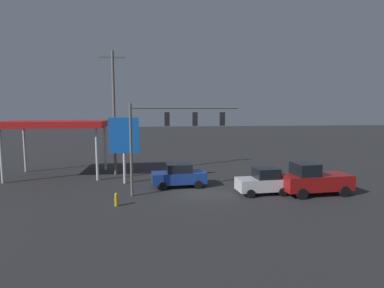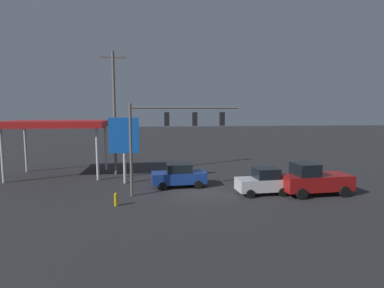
{
  "view_description": "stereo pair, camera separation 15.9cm",
  "coord_description": "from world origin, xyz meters",
  "px_view_note": "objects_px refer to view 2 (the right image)",
  "views": [
    {
      "loc": [
        3.32,
        22.15,
        6.18
      ],
      "look_at": [
        0.0,
        -2.0,
        3.51
      ],
      "focal_mm": 28.0,
      "sensor_mm": 36.0,
      "label": 1
    },
    {
      "loc": [
        3.16,
        22.18,
        6.18
      ],
      "look_at": [
        0.0,
        -2.0,
        3.51
      ],
      "focal_mm": 28.0,
      "sensor_mm": 36.0,
      "label": 2
    }
  ],
  "objects_px": {
    "pickup_parked": "(314,180)",
    "sedan_far": "(179,175)",
    "price_sign": "(124,138)",
    "utility_pole": "(114,111)",
    "hatchback_crossing": "(263,182)",
    "traffic_signal_assembly": "(172,127)",
    "fire_hydrant": "(116,199)"
  },
  "relations": [
    {
      "from": "hatchback_crossing",
      "to": "sedan_far",
      "type": "bearing_deg",
      "value": -28.81
    },
    {
      "from": "pickup_parked",
      "to": "utility_pole",
      "type": "bearing_deg",
      "value": -34.02
    },
    {
      "from": "utility_pole",
      "to": "hatchback_crossing",
      "type": "bearing_deg",
      "value": 143.89
    },
    {
      "from": "traffic_signal_assembly",
      "to": "price_sign",
      "type": "distance_m",
      "value": 5.67
    },
    {
      "from": "utility_pole",
      "to": "traffic_signal_assembly",
      "type": "bearing_deg",
      "value": 122.99
    },
    {
      "from": "pickup_parked",
      "to": "fire_hydrant",
      "type": "bearing_deg",
      "value": 0.16
    },
    {
      "from": "hatchback_crossing",
      "to": "fire_hydrant",
      "type": "distance_m",
      "value": 10.7
    },
    {
      "from": "price_sign",
      "to": "pickup_parked",
      "type": "bearing_deg",
      "value": 158.95
    },
    {
      "from": "price_sign",
      "to": "sedan_far",
      "type": "distance_m",
      "value": 5.71
    },
    {
      "from": "hatchback_crossing",
      "to": "pickup_parked",
      "type": "bearing_deg",
      "value": 167.32
    },
    {
      "from": "traffic_signal_assembly",
      "to": "pickup_parked",
      "type": "xyz_separation_m",
      "value": [
        -10.38,
        1.46,
        -3.92
      ]
    },
    {
      "from": "traffic_signal_assembly",
      "to": "utility_pole",
      "type": "relative_size",
      "value": 0.67
    },
    {
      "from": "price_sign",
      "to": "sedan_far",
      "type": "relative_size",
      "value": 1.26
    },
    {
      "from": "utility_pole",
      "to": "pickup_parked",
      "type": "relative_size",
      "value": 2.24
    },
    {
      "from": "traffic_signal_assembly",
      "to": "fire_hydrant",
      "type": "relative_size",
      "value": 9.09
    },
    {
      "from": "sedan_far",
      "to": "fire_hydrant",
      "type": "bearing_deg",
      "value": 41.17
    },
    {
      "from": "utility_pole",
      "to": "pickup_parked",
      "type": "xyz_separation_m",
      "value": [
        -15.43,
        9.24,
        -5.11
      ]
    },
    {
      "from": "utility_pole",
      "to": "fire_hydrant",
      "type": "height_order",
      "value": "utility_pole"
    },
    {
      "from": "utility_pole",
      "to": "price_sign",
      "type": "bearing_deg",
      "value": 107.62
    },
    {
      "from": "price_sign",
      "to": "fire_hydrant",
      "type": "bearing_deg",
      "value": 89.84
    },
    {
      "from": "traffic_signal_assembly",
      "to": "hatchback_crossing",
      "type": "height_order",
      "value": "traffic_signal_assembly"
    },
    {
      "from": "sedan_far",
      "to": "pickup_parked",
      "type": "bearing_deg",
      "value": 156.01
    },
    {
      "from": "utility_pole",
      "to": "sedan_far",
      "type": "distance_m",
      "value": 9.56
    },
    {
      "from": "sedan_far",
      "to": "fire_hydrant",
      "type": "distance_m",
      "value": 6.37
    },
    {
      "from": "utility_pole",
      "to": "hatchback_crossing",
      "type": "height_order",
      "value": "utility_pole"
    },
    {
      "from": "pickup_parked",
      "to": "sedan_far",
      "type": "relative_size",
      "value": 1.18
    },
    {
      "from": "traffic_signal_assembly",
      "to": "pickup_parked",
      "type": "height_order",
      "value": "traffic_signal_assembly"
    },
    {
      "from": "pickup_parked",
      "to": "sedan_far",
      "type": "xyz_separation_m",
      "value": [
        9.73,
        -3.65,
        -0.16
      ]
    },
    {
      "from": "fire_hydrant",
      "to": "utility_pole",
      "type": "bearing_deg",
      "value": -83.32
    },
    {
      "from": "utility_pole",
      "to": "sedan_far",
      "type": "height_order",
      "value": "utility_pole"
    },
    {
      "from": "traffic_signal_assembly",
      "to": "hatchback_crossing",
      "type": "bearing_deg",
      "value": 173.18
    },
    {
      "from": "utility_pole",
      "to": "hatchback_crossing",
      "type": "distance_m",
      "value": 15.49
    }
  ]
}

